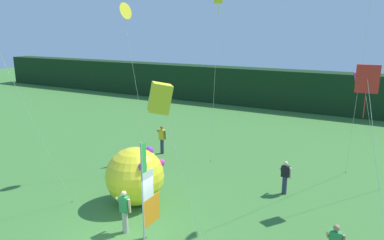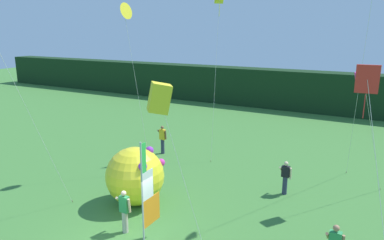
{
  "view_description": "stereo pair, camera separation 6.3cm",
  "coord_description": "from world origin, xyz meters",
  "px_view_note": "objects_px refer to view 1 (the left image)",
  "views": [
    {
      "loc": [
        7.58,
        -8.92,
        7.45
      ],
      "look_at": [
        0.95,
        3.15,
        4.02
      ],
      "focal_mm": 33.94,
      "sensor_mm": 36.0,
      "label": 1
    },
    {
      "loc": [
        7.64,
        -8.89,
        7.45
      ],
      "look_at": [
        0.95,
        3.15,
        4.02
      ],
      "focal_mm": 33.94,
      "sensor_mm": 36.0,
      "label": 2
    }
  ],
  "objects_px": {
    "kite_yellow_diamond_0": "(218,10)",
    "kite_yellow_delta_4": "(124,12)",
    "inflatable_balloon": "(135,176)",
    "person_near_banner": "(125,210)",
    "kite_magenta_box_1": "(363,79)",
    "person_mid_field": "(285,177)",
    "kite_yellow_box_2": "(160,98)",
    "kite_red_diamond_6": "(368,90)",
    "person_far_left": "(162,139)",
    "banner_flag": "(148,196)"
  },
  "relations": [
    {
      "from": "person_near_banner",
      "to": "kite_red_diamond_6",
      "type": "bearing_deg",
      "value": 13.29
    },
    {
      "from": "kite_magenta_box_1",
      "to": "kite_yellow_delta_4",
      "type": "distance_m",
      "value": 11.37
    },
    {
      "from": "inflatable_balloon",
      "to": "kite_magenta_box_1",
      "type": "height_order",
      "value": "kite_magenta_box_1"
    },
    {
      "from": "person_mid_field",
      "to": "kite_yellow_delta_4",
      "type": "relative_size",
      "value": 0.18
    },
    {
      "from": "person_mid_field",
      "to": "kite_red_diamond_6",
      "type": "relative_size",
      "value": 0.25
    },
    {
      "from": "kite_magenta_box_1",
      "to": "kite_red_diamond_6",
      "type": "relative_size",
      "value": 0.91
    },
    {
      "from": "person_near_banner",
      "to": "kite_yellow_diamond_0",
      "type": "distance_m",
      "value": 12.58
    },
    {
      "from": "inflatable_balloon",
      "to": "person_near_banner",
      "type": "bearing_deg",
      "value": -62.07
    },
    {
      "from": "inflatable_balloon",
      "to": "kite_magenta_box_1",
      "type": "bearing_deg",
      "value": 28.17
    },
    {
      "from": "kite_yellow_diamond_0",
      "to": "kite_yellow_box_2",
      "type": "height_order",
      "value": "kite_yellow_diamond_0"
    },
    {
      "from": "person_near_banner",
      "to": "kite_yellow_delta_4",
      "type": "height_order",
      "value": "kite_yellow_delta_4"
    },
    {
      "from": "kite_yellow_diamond_0",
      "to": "kite_red_diamond_6",
      "type": "height_order",
      "value": "kite_yellow_diamond_0"
    },
    {
      "from": "person_mid_field",
      "to": "kite_yellow_box_2",
      "type": "relative_size",
      "value": 0.27
    },
    {
      "from": "banner_flag",
      "to": "kite_yellow_box_2",
      "type": "bearing_deg",
      "value": -38.59
    },
    {
      "from": "person_far_left",
      "to": "kite_yellow_delta_4",
      "type": "distance_m",
      "value": 7.99
    },
    {
      "from": "inflatable_balloon",
      "to": "kite_yellow_box_2",
      "type": "height_order",
      "value": "kite_yellow_box_2"
    },
    {
      "from": "person_far_left",
      "to": "kite_red_diamond_6",
      "type": "relative_size",
      "value": 0.27
    },
    {
      "from": "person_near_banner",
      "to": "inflatable_balloon",
      "type": "relative_size",
      "value": 0.66
    },
    {
      "from": "person_near_banner",
      "to": "kite_red_diamond_6",
      "type": "distance_m",
      "value": 9.22
    },
    {
      "from": "kite_yellow_diamond_0",
      "to": "kite_yellow_box_2",
      "type": "bearing_deg",
      "value": -72.97
    },
    {
      "from": "person_far_left",
      "to": "kite_red_diamond_6",
      "type": "distance_m",
      "value": 13.94
    },
    {
      "from": "kite_yellow_box_2",
      "to": "kite_red_diamond_6",
      "type": "bearing_deg",
      "value": 30.72
    },
    {
      "from": "person_near_banner",
      "to": "kite_yellow_delta_4",
      "type": "distance_m",
      "value": 9.72
    },
    {
      "from": "kite_yellow_diamond_0",
      "to": "kite_yellow_delta_4",
      "type": "xyz_separation_m",
      "value": [
        -2.86,
        -4.86,
        -0.27
      ]
    },
    {
      "from": "kite_red_diamond_6",
      "to": "kite_yellow_diamond_0",
      "type": "bearing_deg",
      "value": 136.27
    },
    {
      "from": "person_near_banner",
      "to": "kite_yellow_box_2",
      "type": "height_order",
      "value": "kite_yellow_box_2"
    },
    {
      "from": "kite_yellow_diamond_0",
      "to": "kite_yellow_box_2",
      "type": "distance_m",
      "value": 12.05
    },
    {
      "from": "person_mid_field",
      "to": "kite_magenta_box_1",
      "type": "height_order",
      "value": "kite_magenta_box_1"
    },
    {
      "from": "inflatable_balloon",
      "to": "kite_red_diamond_6",
      "type": "distance_m",
      "value": 9.83
    },
    {
      "from": "person_near_banner",
      "to": "kite_magenta_box_1",
      "type": "height_order",
      "value": "kite_magenta_box_1"
    },
    {
      "from": "person_near_banner",
      "to": "person_mid_field",
      "type": "xyz_separation_m",
      "value": [
        4.38,
        6.2,
        -0.05
      ]
    },
    {
      "from": "banner_flag",
      "to": "kite_yellow_diamond_0",
      "type": "height_order",
      "value": "kite_yellow_diamond_0"
    },
    {
      "from": "kite_yellow_diamond_0",
      "to": "kite_magenta_box_1",
      "type": "xyz_separation_m",
      "value": [
        8.07,
        -3.39,
        -3.05
      ]
    },
    {
      "from": "person_near_banner",
      "to": "person_far_left",
      "type": "xyz_separation_m",
      "value": [
        -3.76,
        8.23,
        0.04
      ]
    },
    {
      "from": "person_mid_field",
      "to": "kite_magenta_box_1",
      "type": "distance_m",
      "value": 5.45
    },
    {
      "from": "banner_flag",
      "to": "kite_red_diamond_6",
      "type": "distance_m",
      "value": 7.76
    },
    {
      "from": "banner_flag",
      "to": "person_near_banner",
      "type": "xyz_separation_m",
      "value": [
        -1.22,
        0.19,
        -0.96
      ]
    },
    {
      "from": "kite_red_diamond_6",
      "to": "person_near_banner",
      "type": "bearing_deg",
      "value": -166.71
    },
    {
      "from": "person_mid_field",
      "to": "inflatable_balloon",
      "type": "relative_size",
      "value": 0.63
    },
    {
      "from": "person_near_banner",
      "to": "kite_yellow_delta_4",
      "type": "relative_size",
      "value": 0.19
    },
    {
      "from": "banner_flag",
      "to": "person_near_banner",
      "type": "height_order",
      "value": "banner_flag"
    },
    {
      "from": "person_far_left",
      "to": "person_near_banner",
      "type": "bearing_deg",
      "value": -65.44
    },
    {
      "from": "kite_yellow_delta_4",
      "to": "kite_red_diamond_6",
      "type": "height_order",
      "value": "kite_yellow_delta_4"
    },
    {
      "from": "kite_yellow_box_2",
      "to": "kite_magenta_box_1",
      "type": "bearing_deg",
      "value": 59.13
    },
    {
      "from": "kite_yellow_box_2",
      "to": "kite_red_diamond_6",
      "type": "height_order",
      "value": "kite_red_diamond_6"
    },
    {
      "from": "person_far_left",
      "to": "kite_magenta_box_1",
      "type": "relative_size",
      "value": 0.3
    },
    {
      "from": "inflatable_balloon",
      "to": "kite_red_diamond_6",
      "type": "xyz_separation_m",
      "value": [
        8.73,
        -0.31,
        4.5
      ]
    },
    {
      "from": "kite_yellow_delta_4",
      "to": "person_near_banner",
      "type": "bearing_deg",
      "value": -53.51
    },
    {
      "from": "kite_yellow_diamond_0",
      "to": "person_far_left",
      "type": "bearing_deg",
      "value": -149.19
    },
    {
      "from": "person_far_left",
      "to": "kite_red_diamond_6",
      "type": "height_order",
      "value": "kite_red_diamond_6"
    }
  ]
}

